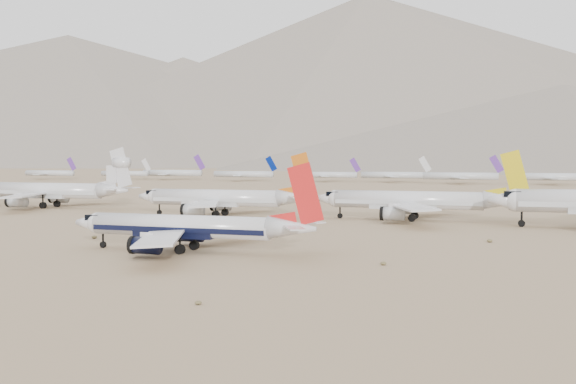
% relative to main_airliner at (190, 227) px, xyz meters
% --- Properties ---
extents(ground, '(7000.00, 7000.00, 0.00)m').
position_rel_main_airliner_xyz_m(ground, '(6.17, -4.56, -3.86)').
color(ground, '#80654A').
rests_on(ground, ground).
extents(main_airliner, '(39.82, 38.89, 14.05)m').
position_rel_main_airliner_xyz_m(main_airliner, '(0.00, 0.00, 0.00)').
color(main_airliner, silver).
rests_on(main_airliner, ground).
extents(row2_gold_tail, '(46.49, 45.46, 16.55)m').
position_rel_main_airliner_xyz_m(row2_gold_tail, '(27.60, 62.15, 0.77)').
color(row2_gold_tail, silver).
rests_on(row2_gold_tail, ground).
extents(row2_orange_tail, '(45.20, 44.21, 16.12)m').
position_rel_main_airliner_xyz_m(row2_orange_tail, '(-19.80, 57.64, 0.66)').
color(row2_orange_tail, silver).
rests_on(row2_orange_tail, ground).
extents(row2_white_trijet, '(50.22, 49.08, 17.80)m').
position_rel_main_airliner_xyz_m(row2_white_trijet, '(-78.72, 68.70, 1.29)').
color(row2_white_trijet, silver).
rests_on(row2_white_trijet, ground).
extents(distant_storage_row, '(623.07, 61.69, 15.30)m').
position_rel_main_airliner_xyz_m(distant_storage_row, '(36.54, 299.21, 0.62)').
color(distant_storage_row, silver).
rests_on(distant_storage_row, ground).
extents(mountain_range, '(7354.00, 3024.00, 470.00)m').
position_rel_main_airliner_xyz_m(mountain_range, '(76.35, 1643.45, 186.45)').
color(mountain_range, slate).
rests_on(mountain_range, ground).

